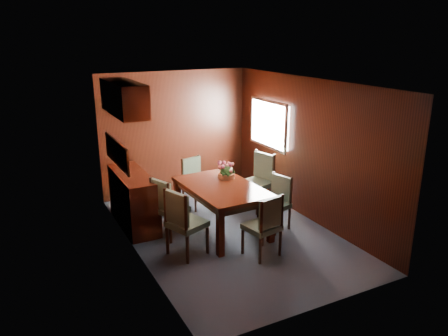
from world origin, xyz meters
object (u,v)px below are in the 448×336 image
chair_right_near (277,199)px  sideboard (134,200)px  dining_table (222,192)px  flower_centerpiece (226,170)px  chair_left_near (183,219)px  chair_head (265,223)px

chair_right_near → sideboard: bearing=44.2°
dining_table → flower_centerpiece: size_ratio=5.58×
chair_left_near → dining_table: bearing=99.5°
chair_right_near → chair_head: 1.02m
sideboard → chair_head: (1.35, -1.92, 0.08)m
chair_right_near → flower_centerpiece: (-0.60, 0.63, 0.41)m
flower_centerpiece → chair_right_near: bearing=-46.8°
dining_table → chair_left_near: 1.02m
chair_left_near → flower_centerpiece: flower_centerpiece is taller
chair_right_near → chair_head: size_ratio=0.95×
sideboard → chair_right_near: (2.04, -1.18, 0.05)m
chair_right_near → flower_centerpiece: bearing=27.4°
flower_centerpiece → chair_head: bearing=-94.1°
chair_left_near → flower_centerpiece: (1.12, 0.82, 0.34)m
chair_head → chair_left_near: bearing=140.4°
chair_left_near → chair_right_near: 1.73m
dining_table → chair_head: 1.09m
chair_right_near → chair_head: chair_head is taller
chair_left_near → sideboard: bearing=172.7°
chair_left_near → chair_right_near: bearing=75.2°
sideboard → dining_table: 1.48m
chair_left_near → chair_right_near: chair_left_near is taller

